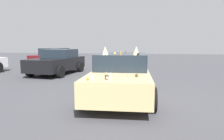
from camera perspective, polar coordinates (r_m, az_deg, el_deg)
ground_plane at (r=6.92m, az=2.47°, el=-7.46°), size 60.00×60.00×0.00m
art_car_decorated at (r=6.84m, az=2.55°, el=-1.49°), size 4.69×2.22×1.68m
parked_sedan_behind_left at (r=16.81m, az=-15.87°, el=3.48°), size 4.18×2.48×1.41m
parked_sedan_near_right at (r=12.43m, az=-14.93°, el=2.22°), size 4.13×2.38×1.44m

